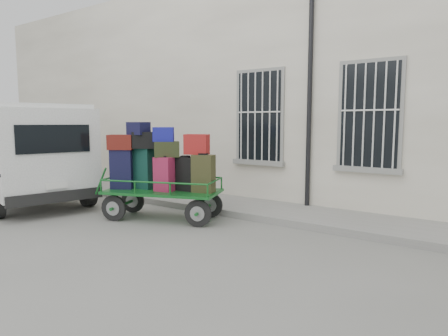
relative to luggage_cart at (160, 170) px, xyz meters
name	(u,v)px	position (x,y,z in m)	size (l,w,h in m)	color
ground	(198,233)	(1.38, -0.39, -1.09)	(80.00, 80.00, 0.00)	slate
building	(315,92)	(1.38, 5.11, 1.91)	(24.00, 5.15, 6.00)	beige
sidewalk	(257,209)	(1.38, 1.81, -1.01)	(24.00, 1.70, 0.15)	gray
luggage_cart	(160,170)	(0.00, 0.00, 0.00)	(2.92, 1.90, 2.11)	black
van	(24,148)	(-4.27, -0.67, 0.35)	(5.33, 3.25, 2.51)	silver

